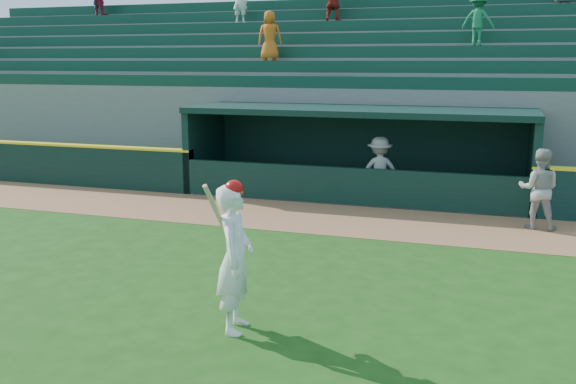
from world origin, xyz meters
name	(u,v)px	position (x,y,z in m)	size (l,w,h in m)	color
ground	(258,285)	(0.00, 0.00, 0.00)	(120.00, 120.00, 0.00)	#1A4210
warning_track	(331,219)	(0.00, 4.90, 0.01)	(40.00, 3.00, 0.01)	#915D3A
dugout_player_front	(539,189)	(4.63, 5.47, 0.91)	(0.88, 0.69, 1.82)	#A0A09B
dugout_player_inside	(379,170)	(0.77, 6.98, 0.89)	(1.14, 0.66, 1.77)	#9F9F9A
dugout	(359,147)	(0.00, 8.00, 1.36)	(9.40, 2.80, 2.46)	slate
stands	(388,100)	(0.02, 12.57, 2.41)	(34.50, 6.25, 7.42)	slate
batter_at_plate	(235,257)	(0.34, -1.79, 1.07)	(0.64, 0.90, 2.16)	white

